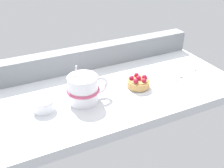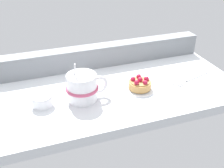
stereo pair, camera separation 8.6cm
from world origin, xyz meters
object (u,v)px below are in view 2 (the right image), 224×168
(dessert_fork, at_px, (191,79))
(coffee_mug, at_px, (83,87))
(raspberry_tart, at_px, (140,84))
(dessert_plate, at_px, (140,89))
(sugar_bowl, at_px, (42,100))

(dessert_fork, bearing_deg, coffee_mug, 179.40)
(raspberry_tart, height_order, coffee_mug, coffee_mug)
(dessert_plate, distance_m, sugar_bowl, 0.32)
(dessert_plate, xyz_separation_m, dessert_fork, (0.20, 0.00, 0.00))
(sugar_bowl, bearing_deg, raspberry_tart, -2.50)
(coffee_mug, relative_size, sugar_bowl, 1.99)
(dessert_plate, distance_m, coffee_mug, 0.19)
(dessert_plate, relative_size, sugar_bowl, 1.56)
(coffee_mug, distance_m, dessert_fork, 0.39)
(coffee_mug, relative_size, dessert_fork, 0.82)
(raspberry_tart, bearing_deg, dessert_fork, 0.08)
(dessert_plate, distance_m, dessert_fork, 0.20)
(coffee_mug, height_order, dessert_fork, coffee_mug)
(dessert_plate, height_order, coffee_mug, coffee_mug)
(sugar_bowl, bearing_deg, coffee_mug, -4.31)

